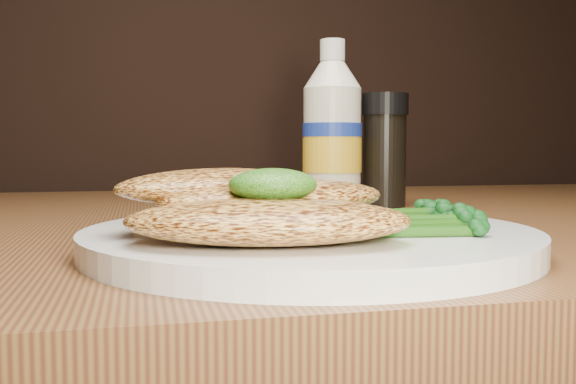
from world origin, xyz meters
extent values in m
cylinder|color=white|center=(-0.12, 0.81, 0.76)|extent=(0.30, 0.30, 0.02)
ellipsoid|color=gold|center=(-0.16, 0.74, 0.78)|extent=(0.17, 0.11, 0.03)
ellipsoid|color=gold|center=(-0.14, 0.80, 0.79)|extent=(0.18, 0.12, 0.02)
ellipsoid|color=gold|center=(-0.18, 0.82, 0.79)|extent=(0.17, 0.14, 0.02)
ellipsoid|color=#0C3307|center=(-0.15, 0.76, 0.80)|extent=(0.05, 0.05, 0.02)
camera|label=1|loc=(-0.23, 0.40, 0.82)|focal=39.97mm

